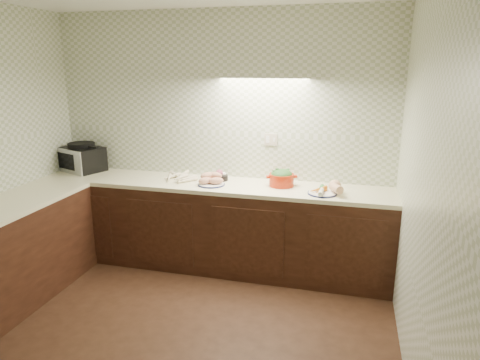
% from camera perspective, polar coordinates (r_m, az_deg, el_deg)
% --- Properties ---
extents(room, '(3.60, 3.60, 2.60)m').
position_cam_1_polar(room, '(2.83, -13.73, 5.97)').
color(room, black).
rests_on(room, ground).
extents(counter, '(3.60, 3.60, 0.90)m').
position_cam_1_polar(counter, '(4.06, -16.75, -8.85)').
color(counter, black).
rests_on(counter, ground).
extents(toaster_oven, '(0.54, 0.48, 0.32)m').
position_cam_1_polar(toaster_oven, '(5.10, -20.31, 2.79)').
color(toaster_oven, black).
rests_on(toaster_oven, counter).
extents(parsnip_pile, '(0.38, 0.38, 0.07)m').
position_cam_1_polar(parsnip_pile, '(4.46, -8.08, 0.38)').
color(parsnip_pile, beige).
rests_on(parsnip_pile, counter).
extents(sweet_potato_plate, '(0.27, 0.27, 0.12)m').
position_cam_1_polar(sweet_potato_plate, '(4.25, -3.87, -0.03)').
color(sweet_potato_plate, '#131743').
rests_on(sweet_potato_plate, counter).
extents(onion_bowl, '(0.15, 0.15, 0.11)m').
position_cam_1_polar(onion_bowl, '(4.42, -2.61, 0.50)').
color(onion_bowl, black).
rests_on(onion_bowl, counter).
extents(dutch_oven, '(0.31, 0.31, 0.17)m').
position_cam_1_polar(dutch_oven, '(4.21, 5.56, 0.29)').
color(dutch_oven, '#AD240A').
rests_on(dutch_oven, counter).
extents(veg_plate, '(0.34, 0.35, 0.13)m').
position_cam_1_polar(veg_plate, '(4.05, 11.70, -1.14)').
color(veg_plate, '#131743').
rests_on(veg_plate, counter).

